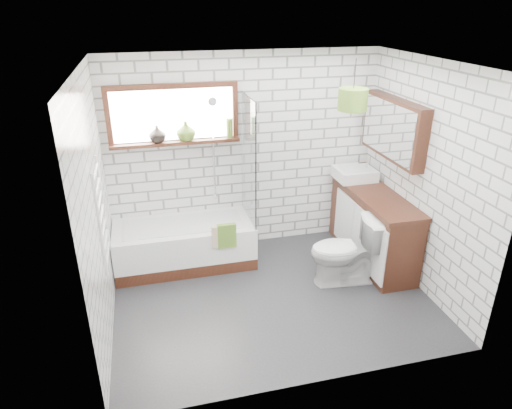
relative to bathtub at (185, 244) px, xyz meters
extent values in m
cube|color=#242427|center=(0.85, -0.93, -0.28)|extent=(3.40, 2.60, 0.01)
cube|color=white|center=(0.85, -0.93, 2.23)|extent=(3.40, 2.60, 0.01)
cube|color=white|center=(0.85, 0.37, 0.98)|extent=(3.40, 0.01, 2.50)
cube|color=white|center=(0.85, -2.24, 0.98)|extent=(3.40, 0.01, 2.50)
cube|color=white|center=(-0.85, -0.93, 0.98)|extent=(0.01, 2.60, 2.50)
cube|color=white|center=(2.56, -0.93, 0.98)|extent=(0.01, 2.60, 2.50)
cube|color=black|center=(0.00, 0.33, 1.53)|extent=(1.52, 0.16, 0.68)
cube|color=white|center=(-0.81, -0.93, 0.93)|extent=(0.06, 0.52, 1.00)
cube|color=black|center=(2.47, -0.33, 1.38)|extent=(0.16, 1.20, 0.70)
cylinder|color=silver|center=(0.45, 0.33, 1.08)|extent=(0.02, 0.02, 1.30)
cube|color=white|center=(0.00, 0.00, 0.00)|extent=(1.67, 0.74, 0.54)
cube|color=white|center=(0.82, 0.00, 1.02)|extent=(0.02, 0.72, 1.50)
cube|color=#4F7623|center=(0.46, -0.37, 0.25)|extent=(0.22, 0.06, 0.30)
cube|color=tan|center=(0.39, -0.37, 0.25)|extent=(0.21, 0.05, 0.27)
cube|color=black|center=(2.30, -0.43, 0.18)|extent=(0.51, 1.57, 0.90)
cube|color=white|center=(2.24, 0.07, 0.70)|extent=(0.49, 0.43, 0.14)
cylinder|color=silver|center=(2.40, 0.07, 0.76)|extent=(0.03, 0.03, 0.18)
imported|color=white|center=(1.75, -0.85, 0.13)|extent=(0.54, 0.84, 0.81)
imported|color=#567B26|center=(0.13, 0.30, 1.32)|extent=(0.28, 0.28, 0.23)
imported|color=black|center=(-0.20, 0.30, 1.31)|extent=(0.20, 0.20, 0.20)
cylinder|color=#567B26|center=(0.65, 0.30, 1.32)|extent=(0.08, 0.08, 0.23)
cylinder|color=#4F7623|center=(1.74, -0.71, 1.83)|extent=(0.30, 0.30, 0.22)
camera|label=1|loc=(-0.34, -4.98, 2.76)|focal=32.00mm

